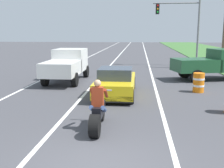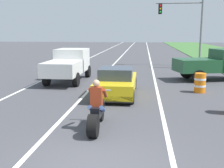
# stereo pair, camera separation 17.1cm
# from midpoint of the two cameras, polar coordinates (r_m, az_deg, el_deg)

# --- Properties ---
(ground_plane) EXTENTS (160.00, 160.00, 0.00)m
(ground_plane) POSITION_cam_midpoint_polar(r_m,az_deg,el_deg) (6.53, -3.62, -16.99)
(ground_plane) COLOR #424247
(lane_stripe_left_solid) EXTENTS (0.14, 120.00, 0.01)m
(lane_stripe_left_solid) POSITION_cam_midpoint_polar(r_m,az_deg,el_deg) (26.65, -8.16, 4.12)
(lane_stripe_left_solid) COLOR white
(lane_stripe_left_solid) RESTS_ON ground
(lane_stripe_right_solid) EXTENTS (0.14, 120.00, 0.01)m
(lane_stripe_right_solid) POSITION_cam_midpoint_polar(r_m,az_deg,el_deg) (25.89, 7.55, 3.95)
(lane_stripe_right_solid) COLOR white
(lane_stripe_right_solid) RESTS_ON ground
(lane_stripe_centre_dashed) EXTENTS (0.14, 120.00, 0.01)m
(lane_stripe_centre_dashed) POSITION_cam_midpoint_polar(r_m,az_deg,el_deg) (26.03, -0.42, 4.08)
(lane_stripe_centre_dashed) COLOR white
(lane_stripe_centre_dashed) RESTS_ON ground
(motorcycle_with_rider) EXTENTS (0.70, 2.21, 1.62)m
(motorcycle_with_rider) POSITION_cam_midpoint_polar(r_m,az_deg,el_deg) (8.55, -3.57, -5.88)
(motorcycle_with_rider) COLOR black
(motorcycle_with_rider) RESTS_ON ground
(sports_car_yellow) EXTENTS (1.84, 4.30, 1.37)m
(sports_car_yellow) POSITION_cam_midpoint_polar(r_m,az_deg,el_deg) (13.27, 0.42, 0.31)
(sports_car_yellow) COLOR yellow
(sports_car_yellow) RESTS_ON ground
(pickup_truck_left_lane_white) EXTENTS (2.02, 4.80, 1.98)m
(pickup_truck_left_lane_white) POSITION_cam_midpoint_polar(r_m,az_deg,el_deg) (17.27, -9.72, 4.19)
(pickup_truck_left_lane_white) COLOR silver
(pickup_truck_left_lane_white) RESTS_ON ground
(pickup_truck_right_shoulder_dark_green) EXTENTS (5.14, 3.14, 1.98)m
(pickup_truck_right_shoulder_dark_green) POSITION_cam_midpoint_polar(r_m,az_deg,el_deg) (18.82, 20.41, 4.20)
(pickup_truck_right_shoulder_dark_green) COLOR #1E4C2D
(pickup_truck_right_shoulder_dark_green) RESTS_ON ground
(traffic_light_mast_near) EXTENTS (4.17, 0.34, 6.00)m
(traffic_light_mast_near) POSITION_cam_midpoint_polar(r_m,az_deg,el_deg) (25.87, 14.75, 12.48)
(traffic_light_mast_near) COLOR gray
(traffic_light_mast_near) RESTS_ON ground
(construction_barrel_mid) EXTENTS (0.58, 0.58, 1.00)m
(construction_barrel_mid) POSITION_cam_midpoint_polar(r_m,az_deg,el_deg) (14.63, 17.37, 0.30)
(construction_barrel_mid) COLOR orange
(construction_barrel_mid) RESTS_ON ground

